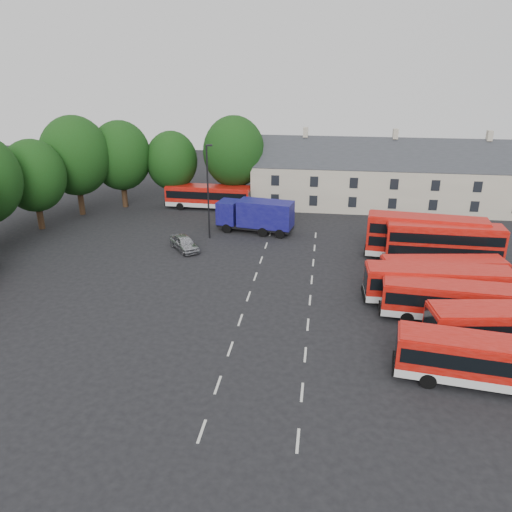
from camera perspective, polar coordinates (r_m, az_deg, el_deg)
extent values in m
plane|color=black|center=(39.02, -1.31, -5.91)|extent=(140.00, 140.00, 0.00)
cube|color=beige|center=(27.61, -6.23, -19.28)|extent=(0.15, 1.80, 0.01)
cube|color=beige|center=(30.65, -4.39, -14.47)|extent=(0.15, 1.80, 0.01)
cube|color=beige|center=(33.89, -2.96, -10.54)|extent=(0.15, 1.80, 0.01)
cube|color=beige|center=(37.28, -1.81, -7.31)|extent=(0.15, 1.80, 0.01)
cube|color=beige|center=(40.78, -0.86, -4.62)|extent=(0.15, 1.80, 0.01)
cube|color=beige|center=(44.36, -0.08, -2.36)|extent=(0.15, 1.80, 0.01)
cube|color=beige|center=(48.01, 0.59, -0.44)|extent=(0.15, 1.80, 0.01)
cube|color=beige|center=(51.71, 1.16, 1.21)|extent=(0.15, 1.80, 0.01)
cube|color=beige|center=(55.46, 1.66, 2.63)|extent=(0.15, 1.80, 0.01)
cube|color=beige|center=(27.03, 4.81, -20.29)|extent=(0.15, 1.80, 0.01)
cube|color=beige|center=(30.13, 5.29, -15.23)|extent=(0.15, 1.80, 0.01)
cube|color=beige|center=(33.42, 5.66, -11.14)|extent=(0.15, 1.80, 0.01)
cube|color=beige|center=(36.85, 5.95, -7.80)|extent=(0.15, 1.80, 0.01)
cube|color=beige|center=(40.39, 6.19, -5.03)|extent=(0.15, 1.80, 0.01)
cube|color=beige|center=(44.00, 6.39, -2.71)|extent=(0.15, 1.80, 0.01)
cube|color=beige|center=(47.68, 6.56, -0.75)|extent=(0.15, 1.80, 0.01)
cube|color=beige|center=(51.41, 6.70, 0.93)|extent=(0.15, 1.80, 0.01)
cube|color=beige|center=(55.17, 6.83, 2.38)|extent=(0.15, 1.80, 0.01)
cylinder|color=black|center=(61.47, -23.49, 4.52)|extent=(0.70, 0.70, 3.67)
ellipsoid|color=#183A0F|center=(60.49, -24.09, 8.37)|extent=(6.93, 6.93, 7.97)
cylinder|color=black|center=(65.44, -19.41, 6.37)|extent=(0.70, 0.70, 4.38)
ellipsoid|color=#183A0F|center=(64.40, -19.97, 10.72)|extent=(8.25, 8.25, 9.49)
cylinder|color=black|center=(67.32, -14.83, 7.12)|extent=(0.70, 0.70, 4.02)
ellipsoid|color=#183A0F|center=(66.37, -15.22, 11.02)|extent=(7.59, 7.59, 8.73)
cylinder|color=black|center=(67.18, -9.40, 7.29)|extent=(0.70, 0.70, 3.50)
ellipsoid|color=#183A0F|center=(66.31, -9.61, 10.69)|extent=(6.60, 6.60, 7.59)
cylinder|color=black|center=(66.16, -2.46, 7.65)|extent=(0.70, 0.70, 4.20)
ellipsoid|color=#183A0F|center=(65.15, -2.53, 11.81)|extent=(7.92, 7.92, 9.11)
cube|color=beige|center=(66.46, 15.07, 7.57)|extent=(35.00, 7.00, 5.50)
cube|color=#2D3035|center=(65.88, 15.30, 9.89)|extent=(35.70, 7.13, 7.13)
cube|color=beige|center=(64.77, 5.69, 13.90)|extent=(0.60, 0.90, 1.20)
cube|color=beige|center=(65.24, 15.65, 13.29)|extent=(0.60, 0.90, 1.20)
cube|color=beige|center=(67.54, 25.14, 12.35)|extent=(0.60, 0.90, 1.20)
cube|color=silver|center=(33.00, 25.14, -12.25)|extent=(11.03, 3.83, 0.54)
cube|color=#B7130B|center=(32.38, 25.49, -10.43)|extent=(11.03, 3.83, 1.92)
cube|color=black|center=(32.35, 25.50, -10.36)|extent=(10.61, 3.83, 0.93)
cube|color=#B7130B|center=(31.89, 25.78, -8.89)|extent=(10.80, 3.71, 0.12)
cylinder|color=black|center=(31.70, 19.06, -13.33)|extent=(1.01, 0.40, 0.98)
cylinder|color=black|center=(34.89, 22.78, -10.39)|extent=(1.08, 0.44, 1.05)
cube|color=silver|center=(39.48, 21.70, -6.02)|extent=(10.65, 3.17, 0.53)
cube|color=#B7130B|center=(38.97, 21.94, -4.46)|extent=(10.65, 3.17, 1.86)
cube|color=black|center=(38.96, 21.95, -4.40)|extent=(10.24, 3.20, 0.91)
cube|color=#B7130B|center=(38.58, 22.14, -3.15)|extent=(10.43, 3.06, 0.11)
cylinder|color=black|center=(38.16, 16.88, -6.79)|extent=(0.97, 0.34, 0.95)
cylinder|color=black|center=(41.28, 26.04, -5.93)|extent=(0.97, 0.34, 0.95)
cube|color=silver|center=(41.57, 19.88, -4.29)|extent=(11.14, 2.92, 0.55)
cube|color=#B7130B|center=(41.07, 20.10, -2.71)|extent=(11.14, 2.92, 1.96)
cube|color=black|center=(41.05, 20.11, -2.64)|extent=(10.70, 2.96, 0.96)
cube|color=#B7130B|center=(40.68, 20.28, -1.38)|extent=(10.92, 2.81, 0.12)
cylinder|color=black|center=(39.94, 15.25, -5.24)|extent=(1.01, 0.32, 1.01)
cylinder|color=black|center=(43.68, 24.01, -4.05)|extent=(1.01, 0.32, 1.01)
cube|color=silver|center=(44.35, 20.39, -2.83)|extent=(10.22, 3.71, 0.50)
cube|color=#B7130B|center=(43.91, 20.58, -1.48)|extent=(10.22, 3.71, 1.77)
cube|color=black|center=(43.90, 20.59, -1.42)|extent=(9.83, 3.70, 0.86)
cube|color=#B7130B|center=(43.58, 20.74, -0.35)|extent=(10.01, 3.59, 0.11)
cylinder|color=black|center=(42.53, 16.77, -3.79)|extent=(0.94, 0.38, 0.91)
cylinder|color=black|center=(46.52, 23.62, -2.51)|extent=(0.94, 0.38, 0.91)
cube|color=silver|center=(49.06, 20.35, -0.46)|extent=(10.31, 2.57, 0.51)
cube|color=#B7130B|center=(48.45, 20.63, 1.53)|extent=(10.31, 2.57, 3.12)
cube|color=black|center=(48.64, 20.54, 0.86)|extent=(9.90, 2.62, 0.89)
cube|color=#B7130B|center=(47.96, 20.88, 3.33)|extent=(10.10, 2.47, 0.11)
cylinder|color=black|center=(47.62, 16.66, -0.99)|extent=(0.94, 0.28, 0.93)
cylinder|color=black|center=(50.86, 23.73, -0.50)|extent=(0.94, 0.28, 0.93)
cube|color=black|center=(48.26, 20.72, 2.21)|extent=(9.90, 2.62, 0.89)
cube|color=silver|center=(50.11, 18.58, 0.28)|extent=(10.99, 3.60, 0.54)
cube|color=#B7130B|center=(49.49, 18.84, 2.34)|extent=(10.99, 3.60, 3.29)
cube|color=black|center=(49.69, 18.75, 1.65)|extent=(10.57, 3.62, 0.93)
cube|color=#B7130B|center=(48.99, 19.07, 4.21)|extent=(10.77, 3.48, 0.12)
cylinder|color=black|center=(48.97, 14.60, -0.11)|extent=(1.00, 0.38, 0.98)
cylinder|color=black|center=(51.67, 22.27, 0.08)|extent=(1.00, 0.38, 0.98)
cube|color=black|center=(49.29, 18.92, 3.04)|extent=(10.57, 3.62, 0.93)
cube|color=silver|center=(64.68, -5.44, 6.02)|extent=(10.86, 2.81, 0.54)
cube|color=#B7130B|center=(64.36, -5.48, 7.07)|extent=(10.86, 2.81, 1.91)
cube|color=black|center=(64.35, -5.48, 7.11)|extent=(10.43, 2.86, 0.93)
cube|color=#B7130B|center=(64.12, -5.51, 7.94)|extent=(10.64, 2.71, 0.12)
cylinder|color=black|center=(64.71, -8.66, 5.63)|extent=(0.99, 0.31, 0.98)
cylinder|color=black|center=(64.99, -2.23, 5.93)|extent=(0.99, 0.31, 0.98)
cube|color=black|center=(55.54, -0.11, 3.40)|extent=(8.59, 3.57, 0.31)
cube|color=navy|center=(56.10, -3.17, 5.06)|extent=(2.49, 2.92, 2.50)
cube|color=black|center=(56.34, -4.12, 5.51)|extent=(0.47, 2.20, 1.25)
cube|color=navy|center=(54.73, 1.09, 4.84)|extent=(6.29, 3.56, 2.82)
cylinder|color=black|center=(55.45, -3.36, 3.16)|extent=(1.08, 0.46, 1.04)
cylinder|color=black|center=(55.85, 3.37, 3.30)|extent=(1.08, 0.46, 1.04)
imported|color=#A6A7AD|center=(50.79, -8.19, 1.49)|extent=(4.14, 4.54, 1.50)
cylinder|color=black|center=(52.73, -5.50, 7.16)|extent=(0.18, 0.18, 9.92)
cube|color=black|center=(51.71, -5.37, 12.49)|extent=(0.63, 0.34, 0.18)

